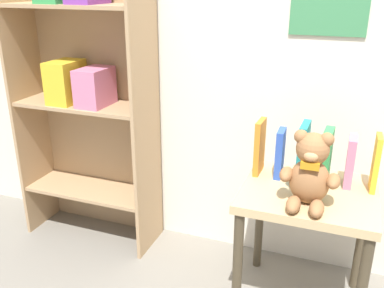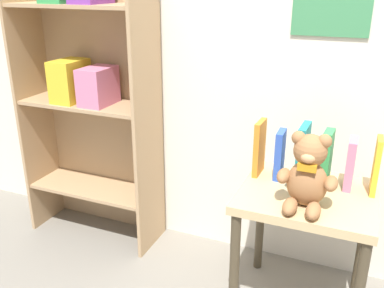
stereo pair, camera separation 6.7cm
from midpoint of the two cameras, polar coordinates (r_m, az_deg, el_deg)
name	(u,v)px [view 2 (the right image)]	position (r m, az deg, el deg)	size (l,w,h in m)	color
wall_back	(283,8)	(2.02, 12.97, 17.24)	(4.80, 0.07, 2.50)	silver
bookshelf_side	(90,83)	(2.30, -12.62, 7.88)	(0.73, 0.29, 1.53)	tan
display_table	(306,213)	(1.84, 15.95, -8.84)	(0.53, 0.48, 0.57)	tan
teddy_bear	(308,174)	(1.63, 16.31, -3.87)	(0.22, 0.20, 0.29)	#99663D
book_standing_orange	(258,148)	(1.87, 9.88, -0.49)	(0.02, 0.11, 0.24)	orange
book_standing_blue	(280,155)	(1.85, 12.64, -1.40)	(0.03, 0.10, 0.21)	#2D51B7
book_standing_teal	(302,154)	(1.83, 15.54, -1.32)	(0.03, 0.14, 0.25)	teal
book_standing_green	(326,158)	(1.83, 18.48, -1.85)	(0.04, 0.10, 0.24)	#33934C
book_standing_pink	(351,164)	(1.85, 21.37, -2.48)	(0.03, 0.11, 0.21)	#D17093
book_standing_yellow	(376,166)	(1.83, 24.33, -2.69)	(0.02, 0.10, 0.23)	gold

